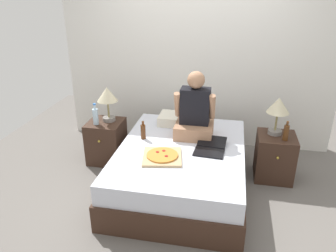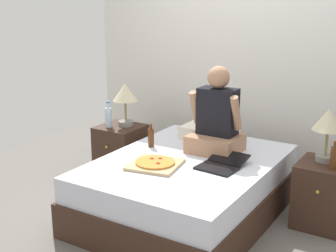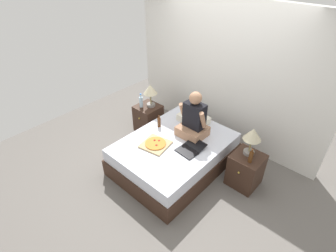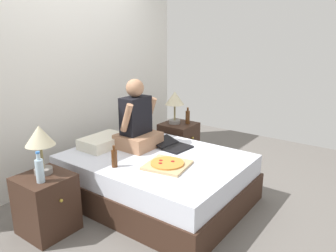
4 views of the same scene
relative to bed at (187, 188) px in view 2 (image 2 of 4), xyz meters
The scene contains 14 objects.
ground_plane 0.25m from the bed, ahead, with size 5.77×5.77×0.00m, color #66605B.
wall_back 1.64m from the bed, 90.00° to the left, with size 3.77×0.12×2.50m, color silver.
bed is the anchor object (origin of this frame).
nightstand_left 1.15m from the bed, 157.86° to the left, with size 0.44×0.47×0.55m.
lamp_on_left_nightstand 1.30m from the bed, 154.76° to the left, with size 0.26×0.26×0.45m.
water_bottle 1.27m from the bed, 163.30° to the left, with size 0.07×0.07×0.28m.
nightstand_right 1.15m from the bed, 22.14° to the left, with size 0.44×0.47×0.55m.
lamp_on_right_nightstand 1.31m from the bed, 25.02° to the left, with size 0.26×0.26×0.45m.
beer_bottle 1.25m from the bed, 16.38° to the left, with size 0.06×0.06×0.23m.
pillow 0.75m from the bed, 101.20° to the left, with size 0.52×0.34×0.12m, color silver.
person_seated 0.66m from the bed, 74.27° to the left, with size 0.47×0.40×0.78m.
laptop 0.42m from the bed, ahead, with size 0.35×0.44×0.07m.
pizza_box 0.42m from the bed, 120.70° to the right, with size 0.47×0.47×0.05m.
beer_bottle_on_bed 0.61m from the bed, 163.74° to the left, with size 0.06×0.06×0.22m.
Camera 2 is at (1.86, -3.32, 1.90)m, focal length 50.00 mm.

